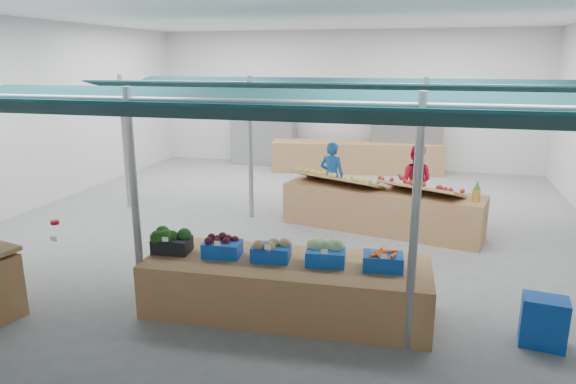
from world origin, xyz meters
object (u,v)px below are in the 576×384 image
Objects in this scene: crate_stack at (544,322)px; vendor_left at (332,177)px; vendor_right at (415,181)px; veg_counter at (286,286)px; fruit_counter at (381,210)px.

vendor_left is (-3.46, 4.93, 0.48)m from crate_stack.
vendor_left is at bearing 12.15° from vendor_right.
fruit_counter reaches higher than veg_counter.
fruit_counter is at bearing 149.64° from vendor_left.
veg_counter is 6.19× the size of crate_stack.
fruit_counter is 6.45× the size of crate_stack.
crate_stack is 5.23m from vendor_right.
vendor_right is (1.50, 4.92, 0.42)m from veg_counter.
vendor_right is at bearing -167.85° from vendor_left.
vendor_right is (1.80, 0.00, 0.00)m from vendor_left.
fruit_counter reaches higher than crate_stack.
vendor_right is at bearing 108.62° from crate_stack.
veg_counter is 0.96× the size of fruit_counter.
vendor_left is at bearing 149.64° from fruit_counter.
fruit_counter is 2.50× the size of vendor_right.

